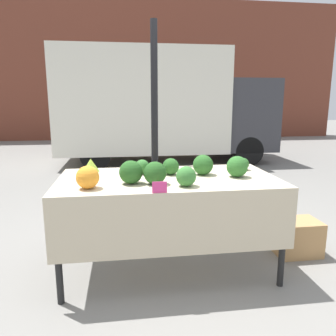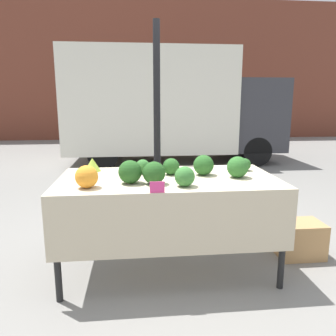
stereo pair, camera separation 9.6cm
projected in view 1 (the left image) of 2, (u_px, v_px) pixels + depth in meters
ground_plane at (168, 267)px, 2.91m from camera, size 40.00×40.00×0.00m
building_facade at (130, 71)px, 12.25m from camera, size 16.00×0.60×5.06m
tent_pole at (155, 135)px, 3.35m from camera, size 0.07×0.07×2.22m
parked_truck at (159, 104)px, 7.76m from camera, size 4.94×2.10×2.56m
market_table at (169, 191)px, 2.70m from camera, size 1.81×0.94×0.82m
orange_cauliflower at (88, 177)px, 2.38m from camera, size 0.17×0.17×0.17m
romanesco_head at (91, 165)px, 2.95m from camera, size 0.15×0.15×0.12m
broccoli_head_0 at (186, 176)px, 2.44m from camera, size 0.15×0.15×0.15m
broccoli_head_1 at (171, 166)px, 2.83m from camera, size 0.14×0.14×0.14m
broccoli_head_2 at (203, 165)px, 2.82m from camera, size 0.18×0.18×0.18m
broccoli_head_3 at (153, 169)px, 2.80m from camera, size 0.12×0.12×0.12m
broccoli_head_4 at (155, 173)px, 2.50m from camera, size 0.18×0.18×0.18m
broccoli_head_5 at (142, 167)px, 2.86m from camera, size 0.13×0.13×0.13m
broccoli_head_6 at (131, 172)px, 2.52m from camera, size 0.18×0.18×0.18m
broccoli_head_7 at (243, 164)px, 3.02m from camera, size 0.11×0.11×0.11m
broccoli_head_8 at (237, 167)px, 2.74m from camera, size 0.18×0.18×0.18m
price_sign at (160, 187)px, 2.27m from camera, size 0.10×0.01×0.08m
produce_crate at (297, 237)px, 3.14m from camera, size 0.41×0.31×0.33m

